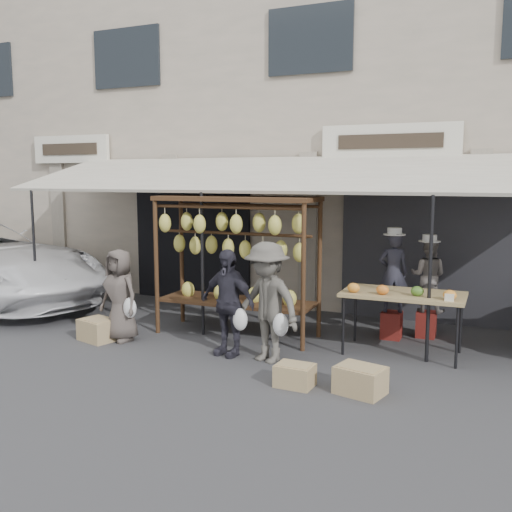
{
  "coord_description": "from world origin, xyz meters",
  "views": [
    {
      "loc": [
        3.34,
        -6.77,
        2.52
      ],
      "look_at": [
        -0.17,
        1.4,
        1.3
      ],
      "focal_mm": 40.0,
      "sensor_mm": 36.0,
      "label": 1
    }
  ],
  "objects": [
    {
      "name": "customer_mid",
      "position": [
        -0.17,
        0.36,
        0.77
      ],
      "size": [
        0.96,
        0.55,
        1.53
      ],
      "primitive_type": "imported",
      "rotation": [
        0.0,
        0.0,
        -0.21
      ],
      "color": "#2B2934",
      "rests_on": "ground_plane"
    },
    {
      "name": "customer_right",
      "position": [
        0.46,
        0.31,
        0.83
      ],
      "size": [
        1.21,
        0.92,
        1.66
      ],
      "primitive_type": "imported",
      "rotation": [
        0.0,
        0.0,
        -0.32
      ],
      "color": "#534F48",
      "rests_on": "ground_plane"
    },
    {
      "name": "crate_far",
      "position": [
        -2.35,
        0.21,
        0.17
      ],
      "size": [
        0.65,
        0.56,
        0.33
      ],
      "primitive_type": "cube",
      "rotation": [
        0.0,
        0.0,
        -0.28
      ],
      "color": "tan",
      "rests_on": "ground_plane"
    },
    {
      "name": "stool_right",
      "position": [
        2.34,
        2.43,
        0.21
      ],
      "size": [
        0.37,
        0.37,
        0.41
      ],
      "primitive_type": "cube",
      "rotation": [
        0.0,
        0.0,
        -0.31
      ],
      "color": "maroon",
      "rests_on": "ground_plane"
    },
    {
      "name": "customer_left",
      "position": [
        -2.03,
        0.35,
        0.72
      ],
      "size": [
        0.77,
        0.57,
        1.44
      ],
      "primitive_type": "imported",
      "rotation": [
        0.0,
        0.0,
        -0.18
      ],
      "color": "#4C443F",
      "rests_on": "ground_plane"
    },
    {
      "name": "crate_near_b",
      "position": [
        1.92,
        -0.38,
        0.16
      ],
      "size": [
        0.63,
        0.53,
        0.33
      ],
      "primitive_type": "cube",
      "rotation": [
        0.0,
        0.0,
        -0.25
      ],
      "color": "tan",
      "rests_on": "ground_plane"
    },
    {
      "name": "shophouse",
      "position": [
        -0.0,
        6.5,
        3.65
      ],
      "size": [
        24.0,
        6.15,
        7.3
      ],
      "color": "#B9A791",
      "rests_on": "ground_plane"
    },
    {
      "name": "vendor_left",
      "position": [
        1.84,
        2.13,
        1.06
      ],
      "size": [
        0.53,
        0.43,
        1.26
      ],
      "primitive_type": "imported",
      "rotation": [
        0.0,
        0.0,
        3.46
      ],
      "color": "#282833",
      "rests_on": "stool_left"
    },
    {
      "name": "stool_left",
      "position": [
        1.84,
        2.13,
        0.21
      ],
      "size": [
        0.38,
        0.38,
        0.43
      ],
      "primitive_type": "cube",
      "rotation": [
        0.0,
        0.0,
        -0.3
      ],
      "color": "maroon",
      "rests_on": "ground_plane"
    },
    {
      "name": "awning",
      "position": [
        0.01,
        2.28,
        2.57
      ],
      "size": [
        10.0,
        2.35,
        2.92
      ],
      "color": "beige",
      "rests_on": "ground_plane"
    },
    {
      "name": "crate_near_a",
      "position": [
        1.14,
        -0.45,
        0.13
      ],
      "size": [
        0.46,
        0.36,
        0.27
      ],
      "primitive_type": "cube",
      "rotation": [
        0.0,
        0.0,
        -0.05
      ],
      "color": "tan",
      "rests_on": "ground_plane"
    },
    {
      "name": "ground_plane",
      "position": [
        0.0,
        0.0,
        0.0
      ],
      "size": [
        90.0,
        90.0,
        0.0
      ],
      "primitive_type": "plane",
      "color": "#2D2D30"
    },
    {
      "name": "produce_table",
      "position": [
        2.12,
        1.34,
        0.86
      ],
      "size": [
        1.7,
        0.9,
        1.04
      ],
      "color": "#9E8658",
      "rests_on": "ground_plane"
    },
    {
      "name": "vendor_right",
      "position": [
        2.34,
        2.43,
        0.99
      ],
      "size": [
        0.59,
        0.48,
        1.16
      ],
      "primitive_type": "imported",
      "rotation": [
        0.0,
        0.0,
        3.07
      ],
      "color": "slate",
      "rests_on": "stool_right"
    },
    {
      "name": "banana_rack",
      "position": [
        -0.49,
        1.31,
        1.56
      ],
      "size": [
        2.6,
        0.9,
        2.24
      ],
      "color": "#3D2814",
      "rests_on": "ground_plane"
    }
  ]
}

